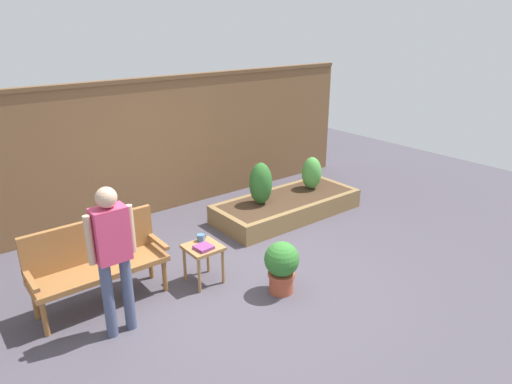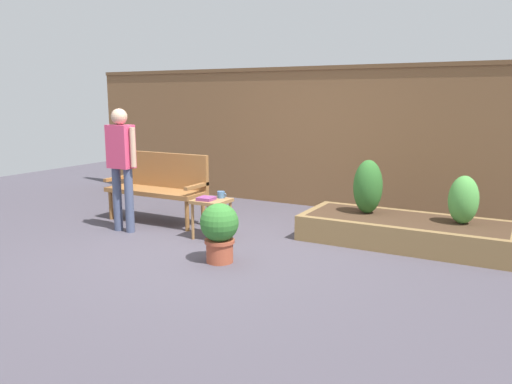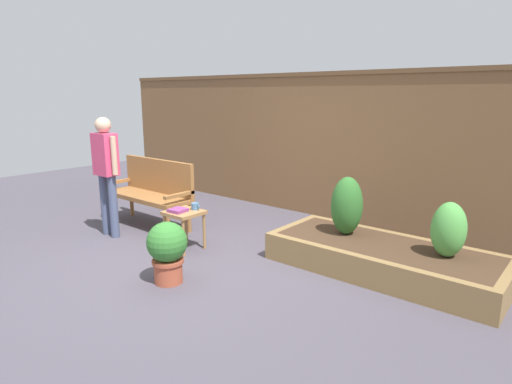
{
  "view_description": "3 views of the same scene",
  "coord_description": "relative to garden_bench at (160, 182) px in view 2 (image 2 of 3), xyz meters",
  "views": [
    {
      "loc": [
        -2.81,
        -3.91,
        2.98
      ],
      "look_at": [
        0.55,
        0.35,
        0.93
      ],
      "focal_mm": 32.27,
      "sensor_mm": 36.0,
      "label": 1
    },
    {
      "loc": [
        3.06,
        -4.75,
        1.7
      ],
      "look_at": [
        0.21,
        0.44,
        0.59
      ],
      "focal_mm": 35.6,
      "sensor_mm": 36.0,
      "label": 2
    },
    {
      "loc": [
        3.52,
        -3.01,
        1.85
      ],
      "look_at": [
        0.19,
        1.0,
        0.66
      ],
      "focal_mm": 30.26,
      "sensor_mm": 36.0,
      "label": 3
    }
  ],
  "objects": [
    {
      "name": "person_by_bench",
      "position": [
        -0.04,
        -0.67,
        0.39
      ],
      "size": [
        0.47,
        0.2,
        1.56
      ],
      "color": "#475170",
      "rests_on": "ground_plane"
    },
    {
      "name": "garden_bench",
      "position": [
        0.0,
        0.0,
        0.0
      ],
      "size": [
        1.44,
        0.48,
        0.94
      ],
      "color": "#936033",
      "rests_on": "ground_plane"
    },
    {
      "name": "cup_on_table",
      "position": [
        1.17,
        -0.26,
        -0.02
      ],
      "size": [
        0.12,
        0.09,
        0.08
      ],
      "color": "teal",
      "rests_on": "side_table"
    },
    {
      "name": "fence_back",
      "position": [
        1.43,
        1.94,
        0.55
      ],
      "size": [
        8.4,
        0.14,
        2.16
      ],
      "color": "brown",
      "rests_on": "ground_plane"
    },
    {
      "name": "shrub_far_corner",
      "position": [
        3.85,
        0.56,
        0.03
      ],
      "size": [
        0.33,
        0.33,
        0.54
      ],
      "color": "brown",
      "rests_on": "raised_planter_bed"
    },
    {
      "name": "shrub_near_bench",
      "position": [
        2.76,
        0.56,
        0.08
      ],
      "size": [
        0.35,
        0.35,
        0.66
      ],
      "color": "brown",
      "rests_on": "raised_planter_bed"
    },
    {
      "name": "ground_plane",
      "position": [
        1.43,
        -0.66,
        -0.54
      ],
      "size": [
        14.0,
        14.0,
        0.0
      ],
      "primitive_type": "plane",
      "color": "#47424C"
    },
    {
      "name": "side_table",
      "position": [
        1.12,
        -0.39,
        -0.15
      ],
      "size": [
        0.4,
        0.4,
        0.48
      ],
      "color": "#9E7042",
      "rests_on": "ground_plane"
    },
    {
      "name": "potted_boxwood",
      "position": [
        1.71,
        -1.13,
        -0.19
      ],
      "size": [
        0.4,
        0.4,
        0.62
      ],
      "color": "#A84C33",
      "rests_on": "ground_plane"
    },
    {
      "name": "book_on_table",
      "position": [
        1.09,
        -0.46,
        -0.05
      ],
      "size": [
        0.2,
        0.2,
        0.04
      ],
      "primitive_type": "cube",
      "rotation": [
        0.0,
        0.0,
        0.09
      ],
      "color": "#7F3875",
      "rests_on": "side_table"
    },
    {
      "name": "raised_planter_bed",
      "position": [
        3.25,
        0.49,
        -0.39
      ],
      "size": [
        2.4,
        1.0,
        0.3
      ],
      "color": "olive",
      "rests_on": "ground_plane"
    }
  ]
}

